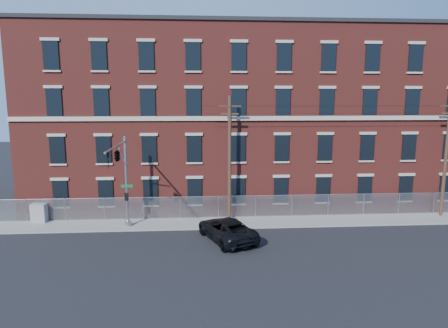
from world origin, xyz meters
TOP-DOWN VIEW (x-y plane):
  - ground at (0.00, 0.00)m, footprint 140.00×140.00m
  - sidewalk at (12.00, 5.00)m, footprint 65.00×3.00m
  - mill_building at (12.00, 13.93)m, footprint 55.30×14.32m
  - chain_link_fence at (12.00, 6.30)m, footprint 59.06×0.06m
  - traffic_signal_mast at (-6.00, 2.18)m, footprint 0.90×6.75m
  - utility_pole_near at (2.00, 5.60)m, footprint 1.80×0.28m
  - utility_pole_mid at (20.00, 5.60)m, footprint 1.80×0.28m
  - pickup_truck at (1.44, 1.25)m, footprint 4.52×6.20m
  - utility_cabinet at (-13.27, 6.00)m, footprint 1.27×0.76m

SIDE VIEW (x-z plane):
  - ground at x=0.00m, z-range 0.00..0.00m
  - sidewalk at x=12.00m, z-range 0.00..0.12m
  - pickup_truck at x=1.44m, z-range 0.00..1.57m
  - utility_cabinet at x=-13.27m, z-range 0.12..1.61m
  - chain_link_fence at x=12.00m, z-range 0.13..1.98m
  - utility_pole_near at x=2.00m, z-range 0.34..10.34m
  - utility_pole_mid at x=20.00m, z-range 0.34..10.34m
  - traffic_signal_mast at x=-6.00m, z-range 1.89..8.89m
  - mill_building at x=12.00m, z-range 0.00..16.30m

